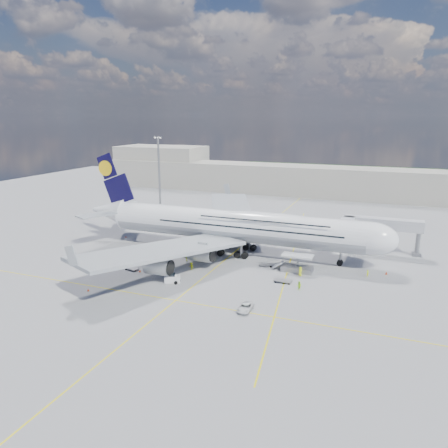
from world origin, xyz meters
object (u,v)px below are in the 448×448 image
(cone_wing_right_outer, at_px, (88,290))
(cone_wing_left_inner, at_px, (228,239))
(baggage_tug, at_px, (172,279))
(cone_tail, at_px, (126,237))
(cargo_loader, at_px, (296,266))
(dolly_row_c, at_px, (132,268))
(cone_nose, at_px, (386,273))
(catering_truck_outer, at_px, (235,208))
(dolly_back, at_px, (163,250))
(crew_tug, at_px, (191,266))
(dolly_nose_near, at_px, (266,265))
(dolly_row_a, at_px, (90,269))
(cone_wing_left_outer, at_px, (199,227))
(dolly_nose_far, at_px, (283,280))
(crew_loader, at_px, (299,286))
(cone_wing_right_inner, at_px, (140,271))
(crew_van, at_px, (300,271))
(jet_bridge, at_px, (368,226))
(dolly_row_b, at_px, (134,251))
(service_van, at_px, (245,307))
(light_mast, at_px, (159,173))
(catering_truck_inner, at_px, (241,222))
(crew_nose, at_px, (368,273))
(airliner, at_px, (235,225))
(crew_wing, at_px, (187,258))

(cone_wing_right_outer, bearing_deg, cone_wing_left_inner, 74.23)
(baggage_tug, xyz_separation_m, cone_tail, (-27.32, 24.59, -0.61))
(cargo_loader, xyz_separation_m, dolly_row_c, (-32.99, -12.14, -0.92))
(cone_nose, bearing_deg, cone_wing_right_outer, -149.97)
(catering_truck_outer, bearing_deg, dolly_back, -58.92)
(baggage_tug, height_order, crew_tug, baggage_tug)
(cone_nose, distance_m, cone_wing_right_outer, 60.26)
(dolly_nose_near, xyz_separation_m, cone_wing_right_outer, (-27.42, -25.94, -0.08))
(dolly_row_a, relative_size, cone_wing_left_outer, 5.75)
(dolly_nose_far, relative_size, crew_loader, 1.91)
(dolly_row_a, height_order, cone_wing_right_inner, cone_wing_right_inner)
(crew_van, bearing_deg, dolly_nose_far, 103.92)
(jet_bridge, relative_size, baggage_tug, 5.55)
(dolly_nose_far, relative_size, dolly_nose_near, 1.05)
(dolly_row_b, relative_size, service_van, 0.85)
(dolly_row_b, distance_m, cone_tail, 16.36)
(dolly_row_c, xyz_separation_m, crew_tug, (11.89, 4.66, 0.51))
(light_mast, xyz_separation_m, catering_truck_inner, (33.76, -11.92, -11.36))
(crew_nose, bearing_deg, cone_wing_right_outer, 155.92)
(cargo_loader, bearing_deg, cone_nose, 15.48)
(airliner, distance_m, cone_wing_left_inner, 13.48)
(dolly_row_b, distance_m, baggage_tug, 20.69)
(catering_truck_inner, bearing_deg, dolly_nose_far, -66.03)
(dolly_row_c, bearing_deg, cone_wing_right_inner, 3.59)
(crew_loader, height_order, cone_tail, crew_loader)
(cargo_loader, relative_size, cone_tail, 16.97)
(cone_wing_left_inner, bearing_deg, cone_wing_right_inner, -105.72)
(dolly_back, distance_m, crew_tug, 15.51)
(crew_wing, bearing_deg, dolly_nose_far, -81.21)
(dolly_row_b, height_order, catering_truck_inner, catering_truck_inner)
(light_mast, bearing_deg, crew_wing, -54.27)
(dolly_row_b, xyz_separation_m, dolly_back, (4.76, 5.38, -0.84))
(dolly_back, bearing_deg, dolly_nose_near, -10.05)
(crew_van, bearing_deg, cone_nose, -115.33)
(dolly_nose_far, xyz_separation_m, catering_truck_outer, (-30.58, 55.32, 1.57))
(dolly_nose_near, relative_size, catering_truck_outer, 0.44)
(baggage_tug, distance_m, crew_loader, 24.80)
(cone_tail, bearing_deg, catering_truck_outer, 66.32)
(catering_truck_inner, distance_m, cone_wing_right_outer, 56.51)
(dolly_nose_far, bearing_deg, dolly_row_b, 175.75)
(service_van, bearing_deg, dolly_nose_far, 78.04)
(dolly_nose_far, distance_m, crew_wing, 24.07)
(cone_nose, xyz_separation_m, cone_wing_left_inner, (-40.14, 12.45, -0.04))
(dolly_row_b, xyz_separation_m, crew_tug, (17.07, -4.04, -0.32))
(cone_wing_right_outer, bearing_deg, catering_truck_outer, 87.97)
(dolly_row_a, height_order, dolly_back, dolly_row_a)
(dolly_row_c, bearing_deg, crew_wing, 65.88)
(service_van, xyz_separation_m, cone_wing_right_inner, (-26.87, 9.74, -0.34))
(service_van, distance_m, crew_wing, 28.79)
(dolly_nose_far, relative_size, crew_van, 1.77)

